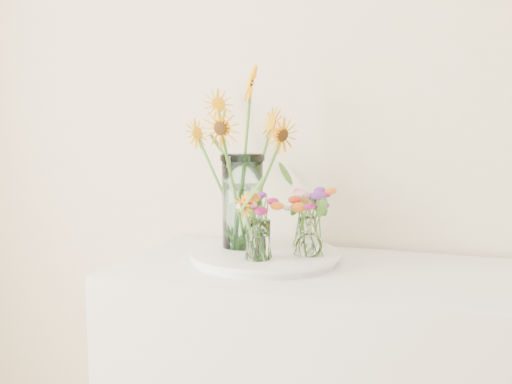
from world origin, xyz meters
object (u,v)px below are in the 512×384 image
small_vase_b (309,237)px  mason_jar (243,201)px  small_vase_a (258,241)px  tray (265,257)px  small_vase_c (307,232)px

small_vase_b → mason_jar: bearing=167.7°
small_vase_a → small_vase_b: size_ratio=0.98×
tray → small_vase_b: 0.16m
small_vase_b → tray: bearing=177.5°
small_vase_a → tray: bearing=96.6°
tray → small_vase_a: 0.12m
small_vase_c → small_vase_a: bearing=-113.1°
tray → mason_jar: size_ratio=1.46×
tray → small_vase_c: small_vase_c is taller
tray → small_vase_a: bearing=-83.4°
tray → small_vase_c: (0.10, 0.11, 0.06)m
small_vase_b → small_vase_c: bearing=106.8°
mason_jar → small_vase_c: mason_jar is taller
tray → mason_jar: bearing=153.6°
mason_jar → small_vase_b: mason_jar is taller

